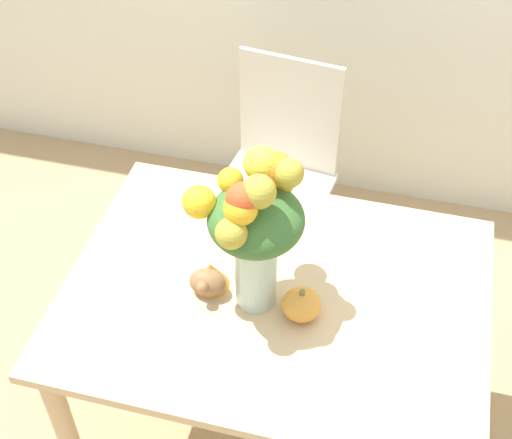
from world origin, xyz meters
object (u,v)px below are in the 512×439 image
flower_vase (255,222)px  pumpkin (301,304)px  turkey_figurine (209,278)px  dining_chair_near_window (277,176)px

flower_vase → pumpkin: (0.13, -0.03, -0.24)m
turkey_figurine → dining_chair_near_window: dining_chair_near_window is taller
dining_chair_near_window → pumpkin: bearing=-66.0°
flower_vase → turkey_figurine: flower_vase is taller
flower_vase → pumpkin: size_ratio=4.49×
turkey_figurine → pumpkin: bearing=-6.2°
pumpkin → turkey_figurine: size_ratio=0.76×
turkey_figurine → dining_chair_near_window: bearing=90.2°
pumpkin → turkey_figurine: 0.26m
dining_chair_near_window → turkey_figurine: bearing=-82.6°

